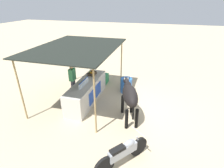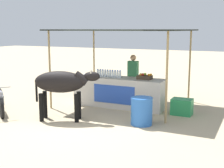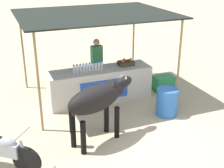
# 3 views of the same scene
# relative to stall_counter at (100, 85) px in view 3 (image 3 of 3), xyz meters

# --- Properties ---
(ground_plane) EXTENTS (60.00, 60.00, 0.00)m
(ground_plane) POSITION_rel_stall_counter_xyz_m (0.00, -2.20, -0.48)
(ground_plane) COLOR tan
(stall_counter) EXTENTS (3.00, 0.82, 0.96)m
(stall_counter) POSITION_rel_stall_counter_xyz_m (0.00, 0.00, 0.00)
(stall_counter) COLOR beige
(stall_counter) RESTS_ON ground
(stall_awning) EXTENTS (4.20, 3.20, 2.50)m
(stall_awning) POSITION_rel_stall_counter_xyz_m (0.00, 0.30, 1.92)
(stall_awning) COLOR black
(stall_awning) RESTS_ON ground
(water_bottle_row) EXTENTS (0.88, 0.07, 0.25)m
(water_bottle_row) POSITION_rel_stall_counter_xyz_m (-0.35, -0.05, 0.59)
(water_bottle_row) COLOR silver
(water_bottle_row) RESTS_ON stall_counter
(fruit_crate) EXTENTS (0.44, 0.32, 0.18)m
(fruit_crate) POSITION_rel_stall_counter_xyz_m (0.85, 0.06, 0.55)
(fruit_crate) COLOR #3F3326
(fruit_crate) RESTS_ON stall_counter
(vendor_behind_counter) EXTENTS (0.34, 0.22, 1.65)m
(vendor_behind_counter) POSITION_rel_stall_counter_xyz_m (0.18, 0.75, 0.37)
(vendor_behind_counter) COLOR #383842
(vendor_behind_counter) RESTS_ON ground
(cooler_box) EXTENTS (0.60, 0.44, 0.48)m
(cooler_box) POSITION_rel_stall_counter_xyz_m (2.09, -0.10, -0.24)
(cooler_box) COLOR #268C4C
(cooler_box) RESTS_ON ground
(water_barrel) EXTENTS (0.57, 0.57, 0.74)m
(water_barrel) POSITION_rel_stall_counter_xyz_m (1.35, -1.53, -0.11)
(water_barrel) COLOR blue
(water_barrel) RESTS_ON ground
(cow) EXTENTS (1.83, 0.99, 1.44)m
(cow) POSITION_rel_stall_counter_xyz_m (-0.79, -2.07, 0.55)
(cow) COLOR black
(cow) RESTS_ON ground
(motorcycle_parked) EXTENTS (1.44, 1.20, 0.90)m
(motorcycle_parked) POSITION_rel_stall_counter_xyz_m (-2.90, -2.32, -0.05)
(motorcycle_parked) COLOR black
(motorcycle_parked) RESTS_ON ground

